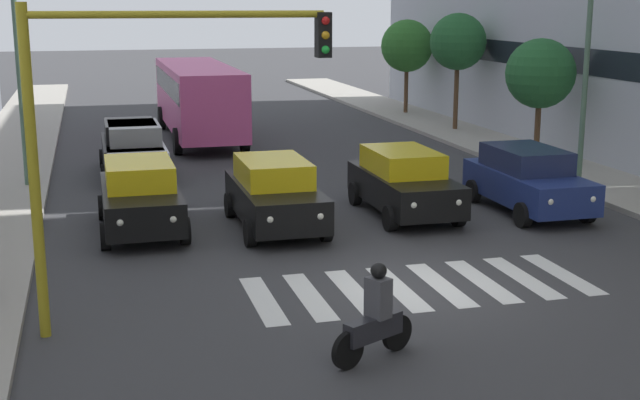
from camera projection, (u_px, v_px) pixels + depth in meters
name	position (u px, v px, depth m)	size (l,w,h in m)	color
ground_plane	(419.00, 286.00, 17.11)	(180.00, 180.00, 0.00)	#38383A
crosswalk_markings	(419.00, 286.00, 17.11)	(6.75, 2.80, 0.01)	silver
car_0	(528.00, 179.00, 23.04)	(2.02, 4.44, 1.72)	navy
car_1	(404.00, 182.00, 22.69)	(2.02, 4.44, 1.72)	black
car_2	(275.00, 193.00, 21.34)	(2.02, 4.44, 1.72)	black
car_3	(140.00, 196.00, 21.08)	(2.02, 4.44, 1.72)	black
car_row2_0	(135.00, 150.00, 27.56)	(2.02, 4.44, 1.72)	silver
car_row2_1	(131.00, 148.00, 28.05)	(2.02, 4.44, 1.72)	black
bus_behind_traffic	(198.00, 93.00, 35.23)	(2.78, 10.50, 3.00)	#DB5193
motorcycle_with_rider	(375.00, 320.00, 13.51)	(1.56, 0.86, 1.57)	black
traffic_light_gantry	(125.00, 111.00, 14.11)	(5.06, 0.36, 5.50)	#AD991E
street_lamp_left	(572.00, 47.00, 25.09)	(2.98, 0.28, 6.59)	#4C6B56
street_lamp_right	(31.00, 38.00, 25.07)	(2.56, 0.28, 7.12)	#4C6B56
street_tree_1	(540.00, 74.00, 29.48)	(2.38, 2.38, 4.16)	#513823
street_tree_2	(458.00, 42.00, 36.55)	(2.40, 2.40, 4.91)	#513823
street_tree_3	(407.00, 46.00, 42.18)	(2.54, 2.54, 4.53)	#513823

